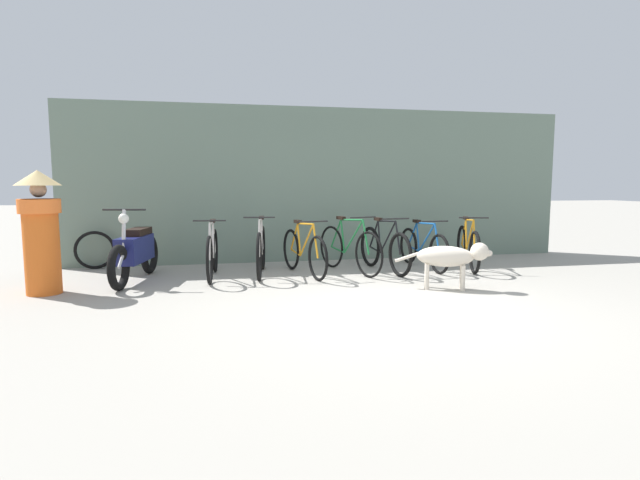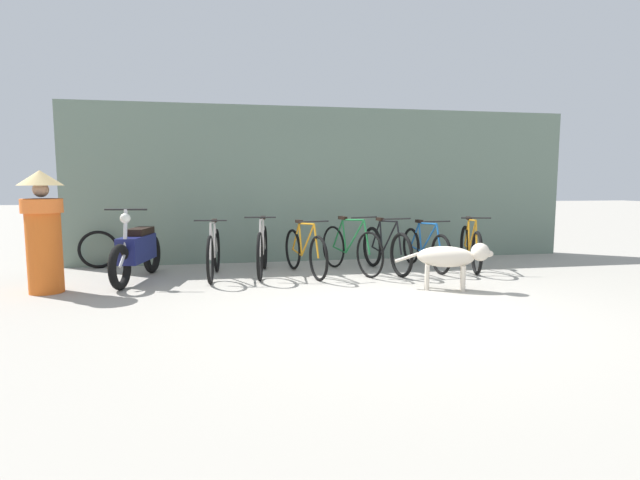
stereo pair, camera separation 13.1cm
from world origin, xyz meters
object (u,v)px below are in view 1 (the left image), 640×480
Objects in this scene: stray_dog at (451,257)px; bicycle_6 at (468,247)px; bicycle_3 at (349,249)px; bicycle_5 at (423,248)px; spare_tire_left at (95,250)px; bicycle_2 at (304,252)px; motorcycle at (135,252)px; bicycle_1 at (261,251)px; bicycle_4 at (384,249)px; bicycle_0 at (212,254)px; person_in_robes at (41,228)px.

bicycle_6 is at bearing 78.23° from stray_dog.
bicycle_3 is 0.99× the size of bicycle_5.
spare_tire_left is (-6.05, 1.23, -0.04)m from bicycle_6.
bicycle_5 is (2.04, 0.16, -0.02)m from bicycle_2.
motorcycle is at bearing -73.55° from bicycle_6.
bicycle_1 is 2.86m from stray_dog.
bicycle_2 is 2.05m from bicycle_5.
bicycle_1 is at bearing 105.11° from motorcycle.
bicycle_4 is at bearing -75.04° from bicycle_6.
bicycle_3 is at bearing 102.23° from motorcycle.
motorcycle reaches higher than stray_dog.
stray_dog is at bearing 81.73° from motorcycle.
motorcycle is at bearing -84.05° from bicycle_0.
stray_dog is (0.41, -1.49, 0.08)m from bicycle_4.
spare_tire_left is (-4.03, 1.15, -0.06)m from bicycle_3.
person_in_robes reaches higher than bicycle_1.
bicycle_5 reaches higher than spare_tire_left.
bicycle_2 is 1.01× the size of bicycle_4.
bicycle_3 is 4.33m from person_in_robes.
spare_tire_left is (-2.64, 1.09, -0.06)m from bicycle_1.
motorcycle reaches higher than bicycle_0.
bicycle_1 reaches higher than bicycle_3.
bicycle_1 is 2.69m from bicycle_5.
bicycle_6 reaches higher than bicycle_2.
bicycle_0 is at bearing -32.27° from spare_tire_left.
bicycle_5 is 1.65m from stray_dog.
person_in_robes reaches higher than stray_dog.
bicycle_5 is at bearing 102.92° from stray_dog.
bicycle_4 is (1.97, -0.10, -0.02)m from bicycle_1.
bicycle_1 is (0.74, 0.11, 0.01)m from bicycle_0.
person_in_robes is at bearing -90.83° from bicycle_4.
spare_tire_left is (0.22, 1.84, -0.53)m from person_in_robes.
bicycle_6 is 0.86× the size of motorcycle.
spare_tire_left is (-5.02, 2.69, -0.12)m from stray_dog.
bicycle_0 is 0.97× the size of bicycle_1.
bicycle_3 reaches higher than bicycle_0.
person_in_robes is (-3.50, -0.62, 0.49)m from bicycle_2.
bicycle_1 is 1.02× the size of bicycle_4.
bicycle_1 reaches higher than bicycle_0.
bicycle_2 is at bearing -97.28° from bicycle_4.
bicycle_0 reaches higher than bicycle_2.
motorcycle is (-2.47, -0.01, 0.07)m from bicycle_2.
bicycle_1 is 1.97m from bicycle_4.
motorcycle is (-5.24, 0.00, 0.07)m from bicycle_6.
stray_dog is at bearing 69.06° from bicycle_0.
bicycle_3 reaches higher than bicycle_5.
bicycle_6 is at bearing 80.00° from bicycle_4.
bicycle_5 is 0.75m from bicycle_6.
stray_dog is (-1.04, -1.45, 0.08)m from bicycle_6.
bicycle_3 is at bearing 146.50° from stray_dog.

